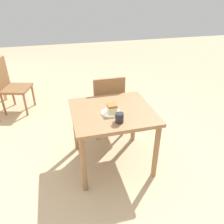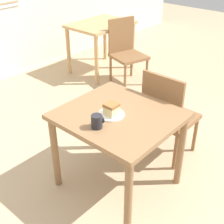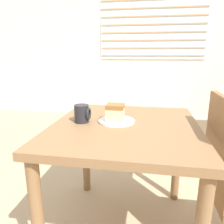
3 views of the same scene
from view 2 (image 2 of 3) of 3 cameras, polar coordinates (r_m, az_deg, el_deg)
The scene contains 8 objects.
ground_plane at distance 2.77m, azimuth 3.87°, elevation -15.75°, with size 14.00×14.00×0.00m, color tan.
dining_table_near at distance 2.52m, azimuth 1.18°, elevation -2.52°, with size 0.82×0.90×0.73m.
dining_table_far at distance 4.90m, azimuth -2.06°, elevation 14.50°, with size 0.93×0.70×0.76m.
chair_near_window at distance 2.98m, azimuth 10.07°, elevation -0.38°, with size 0.44×0.44×0.92m.
chair_far_corner at distance 4.55m, azimuth 2.55°, elevation 11.24°, with size 0.55×0.55×0.92m.
plate at distance 2.44m, azimuth -0.18°, elevation -0.46°, with size 0.21×0.21×0.01m.
cake_slice at distance 2.40m, azimuth -0.11°, elevation 0.51°, with size 0.10×0.10×0.10m.
coffee_mug at distance 2.28m, azimuth -2.74°, elevation -1.70°, with size 0.09×0.08×0.10m.
Camera 2 is at (-1.55, -1.11, 2.00)m, focal length 50.00 mm.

